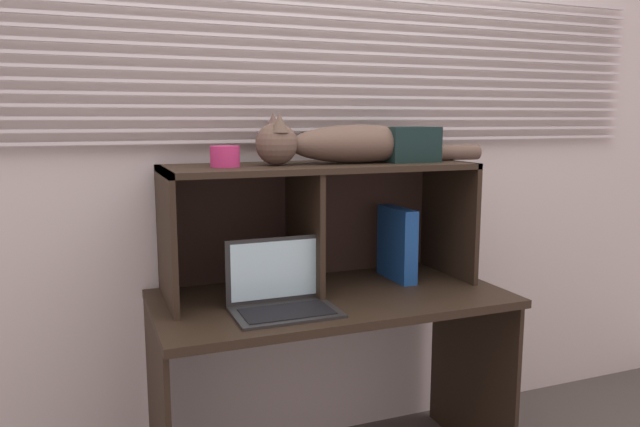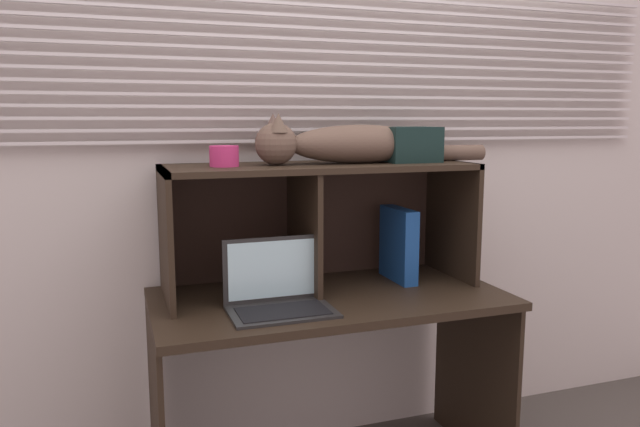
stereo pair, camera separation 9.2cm
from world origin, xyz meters
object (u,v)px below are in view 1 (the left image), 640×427
cat (348,144)px  laptop (282,295)px  binder_upright (397,244)px  small_basket (225,156)px  book_stack (273,284)px  storage_box (407,144)px

cat → laptop: 0.64m
laptop → binder_upright: (0.56, 0.22, 0.09)m
cat → small_basket: (-0.47, 0.00, -0.04)m
cat → small_basket: bearing=180.0°
cat → book_stack: bearing=179.5°
laptop → binder_upright: bearing=21.2°
book_stack → binder_upright: bearing=-0.3°
binder_upright → book_stack: 0.53m
binder_upright → small_basket: size_ratio=2.82×
book_stack → laptop: bearing=-98.9°
book_stack → small_basket: 0.51m
book_stack → small_basket: bearing=-179.1°
book_stack → storage_box: bearing=-0.3°
binder_upright → storage_box: storage_box is taller
laptop → storage_box: size_ratio=1.71×
laptop → book_stack: size_ratio=1.65×
binder_upright → small_basket: 0.78m
cat → storage_box: bearing=0.0°
laptop → cat: bearing=32.6°
binder_upright → cat: bearing=180.0°
small_basket → laptop: bearing=-58.1°
binder_upright → small_basket: (-0.69, 0.00, 0.37)m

